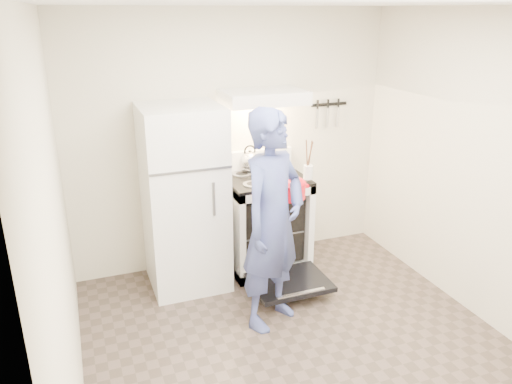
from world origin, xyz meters
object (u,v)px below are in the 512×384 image
at_px(refrigerator, 184,199).
at_px(stove_body, 266,224).
at_px(tea_kettle, 250,159).
at_px(person, 273,221).
at_px(dutch_oven, 289,190).

distance_m(refrigerator, stove_body, 0.90).
height_order(tea_kettle, person, person).
distance_m(stove_body, dutch_oven, 0.74).
xyz_separation_m(refrigerator, tea_kettle, (0.73, 0.24, 0.24)).
height_order(tea_kettle, dutch_oven, tea_kettle).
bearing_deg(refrigerator, tea_kettle, 18.62).
distance_m(refrigerator, dutch_oven, 0.96).
xyz_separation_m(tea_kettle, dutch_oven, (0.09, -0.73, -0.09)).
bearing_deg(tea_kettle, dutch_oven, -82.81).
bearing_deg(dutch_oven, person, -128.74).
relative_size(stove_body, person, 0.51).
xyz_separation_m(stove_body, person, (-0.30, -0.90, 0.44)).
bearing_deg(refrigerator, stove_body, 1.77).
bearing_deg(refrigerator, dutch_oven, -30.78).
relative_size(tea_kettle, person, 0.15).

